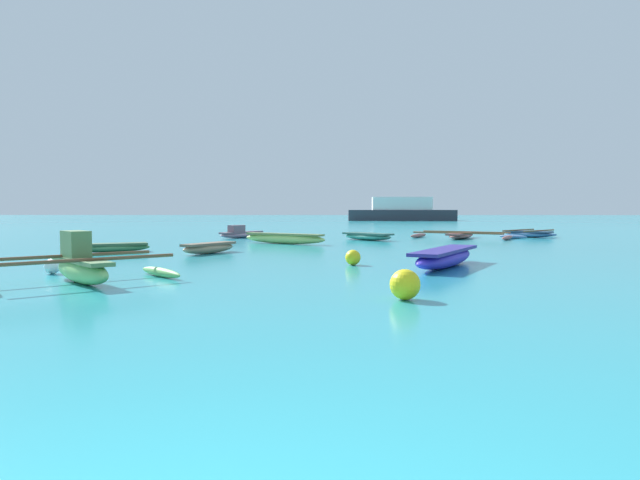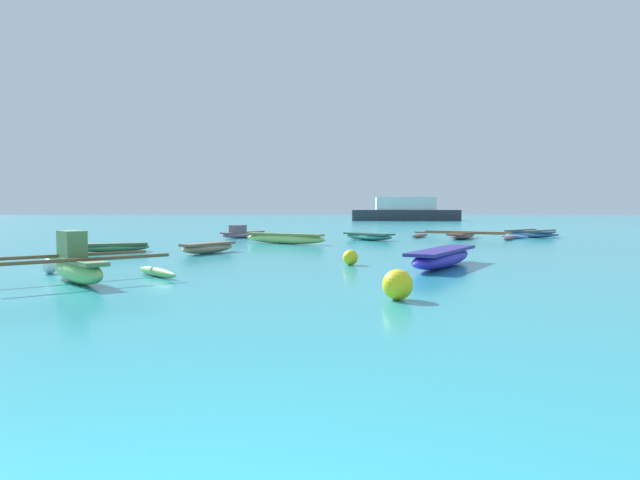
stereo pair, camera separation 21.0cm
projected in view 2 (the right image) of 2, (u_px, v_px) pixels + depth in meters
moored_boat_0 at (463, 235)px, 27.80m from camera, size 5.11×4.15×0.34m
moored_boat_1 at (369, 236)px, 26.47m from camera, size 2.54×2.55×0.34m
moored_boat_2 at (442, 257)px, 14.40m from camera, size 2.51×3.94×0.46m
moored_boat_3 at (531, 234)px, 28.86m from camera, size 3.47×3.45×0.39m
moored_boat_4 at (285, 238)px, 23.76m from camera, size 3.70×2.43×0.44m
moored_boat_5 at (77, 266)px, 11.38m from camera, size 3.83×3.70×1.03m
moored_boat_6 at (208, 247)px, 18.79m from camera, size 1.63×2.30×0.35m
moored_boat_7 at (242, 233)px, 28.69m from camera, size 2.06×2.86×0.64m
moored_boat_8 at (112, 247)px, 19.30m from camera, size 2.50×1.67×0.31m
mooring_buoy_0 at (50, 266)px, 12.97m from camera, size 0.35×0.35×0.35m
mooring_buoy_1 at (398, 285)px, 9.24m from camera, size 0.50×0.50×0.50m
mooring_buoy_2 at (350, 257)px, 14.89m from camera, size 0.40×0.40×0.40m
distant_ferry at (405, 211)px, 67.67m from camera, size 12.67×2.79×2.79m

